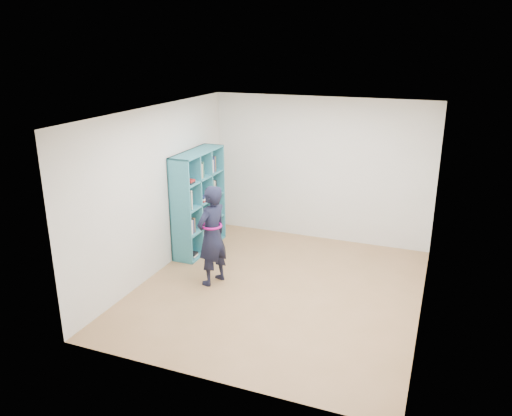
% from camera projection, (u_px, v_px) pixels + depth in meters
% --- Properties ---
extents(floor, '(4.50, 4.50, 0.00)m').
position_uv_depth(floor, '(279.00, 289.00, 7.39)').
color(floor, olive).
rests_on(floor, ground).
extents(ceiling, '(4.50, 4.50, 0.00)m').
position_uv_depth(ceiling, '(282.00, 113.00, 6.56)').
color(ceiling, white).
rests_on(ceiling, wall_back).
extents(wall_left, '(0.02, 4.50, 2.60)m').
position_uv_depth(wall_left, '(157.00, 191.00, 7.67)').
color(wall_left, silver).
rests_on(wall_left, floor).
extents(wall_right, '(0.02, 4.50, 2.60)m').
position_uv_depth(wall_right, '(430.00, 224.00, 6.28)').
color(wall_right, silver).
rests_on(wall_right, floor).
extents(wall_back, '(4.00, 0.02, 2.60)m').
position_uv_depth(wall_back, '(320.00, 170.00, 8.96)').
color(wall_back, silver).
rests_on(wall_back, floor).
extents(wall_front, '(4.00, 0.02, 2.60)m').
position_uv_depth(wall_front, '(208.00, 272.00, 4.99)').
color(wall_front, silver).
rests_on(wall_front, floor).
extents(bookshelf, '(0.38, 1.32, 1.76)m').
position_uv_depth(bookshelf, '(197.00, 203.00, 8.60)').
color(bookshelf, teal).
rests_on(bookshelf, floor).
extents(person, '(0.52, 0.64, 1.53)m').
position_uv_depth(person, '(212.00, 235.00, 7.37)').
color(person, black).
rests_on(person, floor).
extents(smartphone, '(0.04, 0.11, 0.14)m').
position_uv_depth(smartphone, '(209.00, 226.00, 7.47)').
color(smartphone, silver).
rests_on(smartphone, person).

